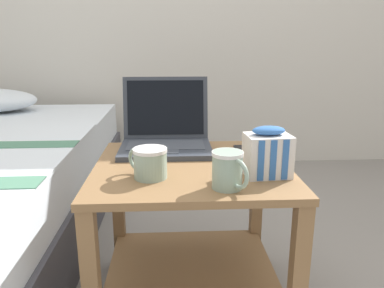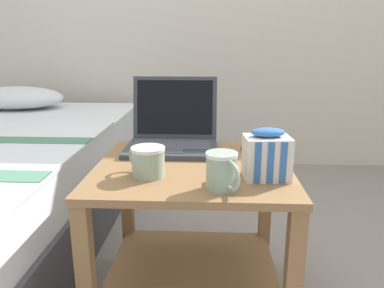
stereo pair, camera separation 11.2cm
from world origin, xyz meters
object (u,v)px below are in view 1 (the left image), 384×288
at_px(mug_front_right, 150,161).
at_px(snack_bag, 268,153).
at_px(mug_front_left, 228,168).
at_px(laptop, 166,135).
at_px(cell_phone, 247,151).

distance_m(mug_front_right, snack_bag, 0.34).
bearing_deg(mug_front_left, snack_bag, 36.61).
height_order(mug_front_left, snack_bag, snack_bag).
relative_size(mug_front_right, snack_bag, 0.81).
bearing_deg(mug_front_left, mug_front_right, 155.86).
height_order(laptop, mug_front_left, laptop).
height_order(laptop, snack_bag, laptop).
xyz_separation_m(snack_bag, cell_phone, (-0.01, 0.23, -0.06)).
distance_m(laptop, snack_bag, 0.43).
xyz_separation_m(mug_front_left, mug_front_right, (-0.21, 0.09, -0.01)).
distance_m(laptop, mug_front_right, 0.31).
xyz_separation_m(laptop, mug_front_right, (-0.04, -0.31, -0.00)).
relative_size(laptop, cell_phone, 2.10).
height_order(laptop, mug_front_right, laptop).
relative_size(mug_front_left, snack_bag, 0.81).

